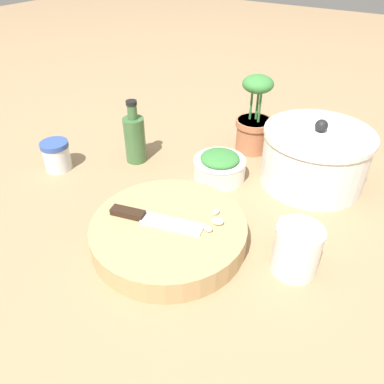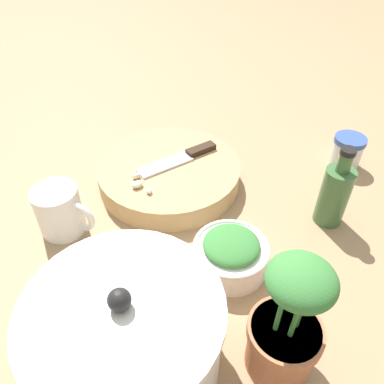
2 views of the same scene
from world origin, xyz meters
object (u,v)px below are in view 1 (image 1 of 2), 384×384
at_px(garlic_cloves, 215,221).
at_px(stock_pot, 314,157).
at_px(herb_bowl, 220,166).
at_px(potted_herb, 254,121).
at_px(spice_jar, 57,155).
at_px(oil_bottle, 135,138).
at_px(coffee_mug, 296,248).
at_px(chef_knife, 150,218).
at_px(cutting_board, 169,233).

xyz_separation_m(garlic_cloves, stock_pot, (0.08, 0.31, 0.01)).
bearing_deg(garlic_cloves, herb_bowl, 117.52).
relative_size(herb_bowl, potted_herb, 0.61).
distance_m(stock_pot, potted_herb, 0.20).
height_order(garlic_cloves, herb_bowl, herb_bowl).
xyz_separation_m(spice_jar, stock_pot, (0.55, 0.29, 0.03)).
bearing_deg(potted_herb, herb_bowl, -91.19).
bearing_deg(oil_bottle, spice_jar, -134.71).
xyz_separation_m(spice_jar, coffee_mug, (0.62, 0.00, 0.01)).
xyz_separation_m(chef_knife, potted_herb, (0.01, 0.43, 0.03)).
relative_size(chef_knife, spice_jar, 2.55).
bearing_deg(oil_bottle, garlic_cloves, -25.69).
distance_m(oil_bottle, potted_herb, 0.31).
relative_size(cutting_board, stock_pot, 1.21).
height_order(spice_jar, coffee_mug, coffee_mug).
bearing_deg(herb_bowl, potted_herb, 88.81).
distance_m(garlic_cloves, coffee_mug, 0.15).
bearing_deg(spice_jar, coffee_mug, 0.28).
bearing_deg(coffee_mug, stock_pot, 103.11).
xyz_separation_m(cutting_board, chef_knife, (-0.04, -0.01, 0.03)).
distance_m(chef_knife, herb_bowl, 0.26).
bearing_deg(garlic_cloves, potted_herb, 105.27).
relative_size(coffee_mug, oil_bottle, 0.62).
xyz_separation_m(coffee_mug, potted_herb, (-0.25, 0.35, 0.04)).
bearing_deg(oil_bottle, coffee_mug, -15.87).
bearing_deg(coffee_mug, herb_bowl, 144.80).
bearing_deg(chef_knife, cutting_board, 93.09).
relative_size(coffee_mug, stock_pot, 0.41).
xyz_separation_m(chef_knife, oil_bottle, (-0.22, 0.22, 0.01)).
distance_m(chef_knife, potted_herb, 0.44).
height_order(garlic_cloves, coffee_mug, coffee_mug).
distance_m(cutting_board, chef_knife, 0.05).
bearing_deg(potted_herb, oil_bottle, -136.40).
bearing_deg(chef_knife, stock_pot, 137.74).
xyz_separation_m(chef_knife, coffee_mug, (0.26, 0.08, -0.01)).
height_order(coffee_mug, oil_bottle, oil_bottle).
distance_m(chef_knife, garlic_cloves, 0.12).
bearing_deg(coffee_mug, potted_herb, 125.70).
distance_m(herb_bowl, potted_herb, 0.18).
relative_size(oil_bottle, potted_herb, 0.79).
height_order(cutting_board, herb_bowl, herb_bowl).
relative_size(oil_bottle, stock_pot, 0.67).
height_order(herb_bowl, potted_herb, potted_herb).
xyz_separation_m(garlic_cloves, coffee_mug, (0.15, 0.02, -0.01)).
height_order(spice_jar, oil_bottle, oil_bottle).
bearing_deg(spice_jar, oil_bottle, 45.29).
bearing_deg(spice_jar, potted_herb, 44.25).
xyz_separation_m(cutting_board, garlic_cloves, (0.07, 0.05, 0.03)).
bearing_deg(coffee_mug, chef_knife, -162.77).
distance_m(herb_bowl, stock_pot, 0.22).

